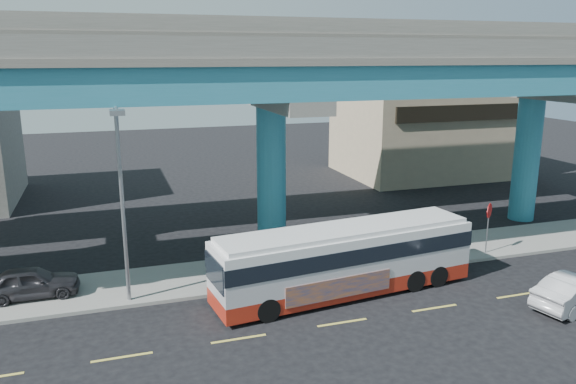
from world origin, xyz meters
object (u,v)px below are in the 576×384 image
object	(u,v)px
stop_sign	(489,217)
street_lamp	(121,177)
parked_car	(31,282)
transit_bus	(345,257)

from	to	relation	value
stop_sign	street_lamp	bearing A→B (deg)	169.23
street_lamp	stop_sign	world-z (taller)	street_lamp
street_lamp	stop_sign	distance (m)	17.68
parked_car	stop_sign	xyz separation A→B (m)	(21.12, -1.34, 1.21)
transit_bus	street_lamp	distance (m)	9.59
parked_car	street_lamp	xyz separation A→B (m)	(3.78, -2.09, 4.58)
transit_bus	stop_sign	xyz separation A→B (m)	(8.61, 1.98, 0.41)
transit_bus	street_lamp	world-z (taller)	street_lamp
transit_bus	parked_car	bearing A→B (deg)	158.63
transit_bus	street_lamp	xyz separation A→B (m)	(-8.73, 1.23, 3.77)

